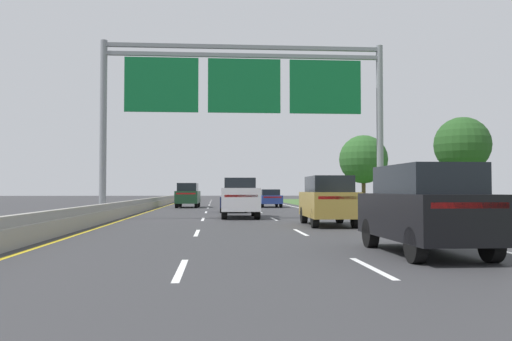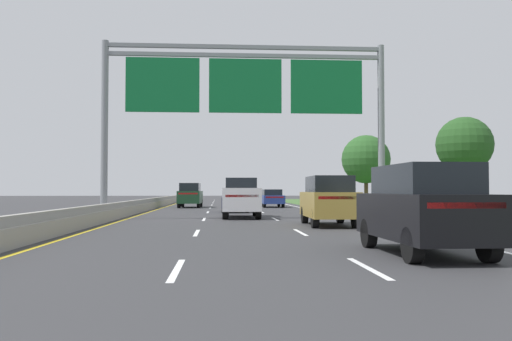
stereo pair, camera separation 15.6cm
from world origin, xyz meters
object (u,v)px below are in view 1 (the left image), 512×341
car_black_right_lane_suv (424,208)px  overhead_sign_gantry (244,93)px  car_blue_right_lane_sedan (270,198)px  car_navy_centre_lane_sedan (233,200)px  car_darkgreen_left_lane_suv (188,195)px  roadside_tree_far (363,159)px  car_gold_right_lane_suv (328,200)px  roadside_tree_mid (462,145)px  pickup_truck_white (240,198)px

car_black_right_lane_suv → overhead_sign_gantry: bearing=11.4°
overhead_sign_gantry → car_blue_right_lane_sedan: (3.27, 19.48, -5.82)m
car_navy_centre_lane_sedan → car_darkgreen_left_lane_suv: 10.69m
car_blue_right_lane_sedan → roadside_tree_far: roadside_tree_far is taller
car_darkgreen_left_lane_suv → car_navy_centre_lane_sedan: bearing=-158.5°
car_gold_right_lane_suv → car_darkgreen_left_lane_suv: bearing=17.7°
car_black_right_lane_suv → roadside_tree_far: (8.58, 36.68, 3.23)m
overhead_sign_gantry → roadside_tree_mid: (13.58, 3.65, -2.38)m
overhead_sign_gantry → pickup_truck_white: 5.74m
car_navy_centre_lane_sedan → car_darkgreen_left_lane_suv: (-3.63, 10.05, 0.28)m
car_black_right_lane_suv → car_blue_right_lane_sedan: bearing=-0.4°
overhead_sign_gantry → roadside_tree_far: size_ratio=2.30×
pickup_truck_white → car_navy_centre_lane_sedan: pickup_truck_white is taller
car_darkgreen_left_lane_suv → roadside_tree_far: (15.93, 1.36, 3.23)m
car_black_right_lane_suv → car_darkgreen_left_lane_suv: (-7.35, 35.32, 0.00)m
car_gold_right_lane_suv → car_black_right_lane_suv: 10.56m
overhead_sign_gantry → car_darkgreen_left_lane_suv: bearing=101.5°
roadside_tree_far → pickup_truck_white: bearing=-122.5°
pickup_truck_white → roadside_tree_far: (12.18, 19.10, 3.25)m
overhead_sign_gantry → pickup_truck_white: (-0.15, 1.43, -5.56)m
car_blue_right_lane_sedan → roadside_tree_mid: roadside_tree_mid is taller
overhead_sign_gantry → pickup_truck_white: bearing=96.0°
roadside_tree_far → car_black_right_lane_suv: bearing=-103.2°
car_gold_right_lane_suv → roadside_tree_mid: 14.17m
pickup_truck_white → car_gold_right_lane_suv: pickup_truck_white is taller
car_black_right_lane_suv → car_navy_centre_lane_sedan: 25.55m
overhead_sign_gantry → roadside_tree_mid: size_ratio=2.51×
pickup_truck_white → roadside_tree_far: roadside_tree_far is taller
car_black_right_lane_suv → car_navy_centre_lane_sedan: car_black_right_lane_suv is taller
car_blue_right_lane_sedan → overhead_sign_gantry: bearing=169.7°
pickup_truck_white → roadside_tree_mid: (13.73, 2.22, 3.18)m
roadside_tree_mid → car_blue_right_lane_sedan: bearing=123.1°
car_blue_right_lane_sedan → roadside_tree_mid: bearing=-147.7°
car_navy_centre_lane_sedan → roadside_tree_mid: bearing=-110.5°
car_black_right_lane_suv → roadside_tree_mid: size_ratio=0.79×
pickup_truck_white → car_blue_right_lane_sedan: 18.37m
pickup_truck_white → roadside_tree_mid: size_ratio=0.91×
overhead_sign_gantry → car_navy_centre_lane_sedan: overhead_sign_gantry is taller
car_blue_right_lane_sedan → car_gold_right_lane_suv: bearing=179.4°
car_gold_right_lane_suv → car_blue_right_lane_sedan: 25.07m
car_gold_right_lane_suv → roadside_tree_far: size_ratio=0.72×
car_blue_right_lane_sedan → roadside_tree_far: 9.49m
roadside_tree_mid → car_black_right_lane_suv: bearing=-117.1°
car_gold_right_lane_suv → car_navy_centre_lane_sedan: (-3.59, 14.72, -0.28)m
car_navy_centre_lane_sedan → roadside_tree_far: roadside_tree_far is taller
roadside_tree_mid → pickup_truck_white: bearing=-170.8°
car_black_right_lane_suv → roadside_tree_mid: roadside_tree_mid is taller
roadside_tree_far → car_blue_right_lane_sedan: bearing=-173.2°
pickup_truck_white → car_gold_right_lane_suv: size_ratio=1.15×
roadside_tree_mid → car_navy_centre_lane_sedan: bearing=158.4°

